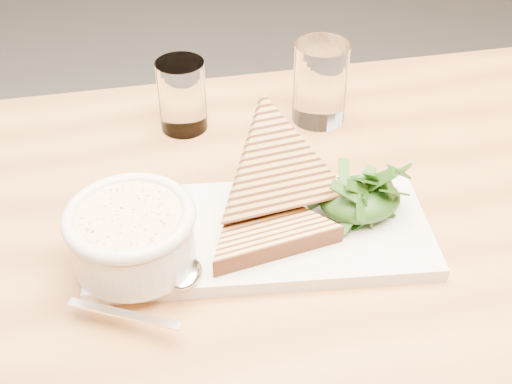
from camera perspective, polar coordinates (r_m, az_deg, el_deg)
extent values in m
cube|color=#B67C3F|center=(0.73, 6.57, -4.91)|extent=(1.17, 0.81, 0.04)
cylinder|color=#B67C3F|center=(1.41, 20.61, -3.14)|extent=(0.06, 0.06, 0.73)
cube|color=silver|center=(0.70, 0.43, -3.63)|extent=(0.39, 0.23, 0.02)
cylinder|color=silver|center=(0.66, -10.87, -4.19)|extent=(0.13, 0.13, 0.05)
cylinder|color=beige|center=(0.64, -11.19, -2.24)|extent=(0.11, 0.11, 0.01)
torus|color=silver|center=(0.64, -11.21, -2.11)|extent=(0.13, 0.13, 0.01)
ellipsoid|color=#173F13|center=(0.71, 9.21, -0.65)|extent=(0.09, 0.07, 0.04)
ellipsoid|color=silver|center=(0.64, -6.32, -7.20)|extent=(0.05, 0.06, 0.01)
cube|color=silver|center=(0.62, -11.67, -10.57)|extent=(0.10, 0.06, 0.00)
cylinder|color=white|center=(0.86, -6.59, 8.50)|extent=(0.06, 0.06, 0.10)
cylinder|color=white|center=(0.88, 5.71, 9.65)|extent=(0.07, 0.07, 0.11)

